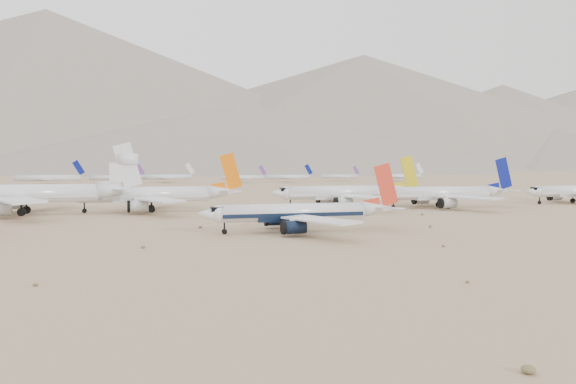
% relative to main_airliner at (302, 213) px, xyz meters
% --- Properties ---
extents(ground, '(7000.00, 7000.00, 0.00)m').
position_rel_main_airliner_xyz_m(ground, '(8.61, -1.57, -4.38)').
color(ground, '#86694E').
rests_on(ground, ground).
extents(main_airliner, '(45.09, 44.05, 15.91)m').
position_rel_main_airliner_xyz_m(main_airliner, '(0.00, 0.00, 0.00)').
color(main_airliner, silver).
rests_on(main_airliner, ground).
extents(row2_navy_widebody, '(50.51, 49.39, 17.97)m').
position_rel_main_airliner_xyz_m(row2_navy_widebody, '(68.30, 52.69, 0.64)').
color(row2_navy_widebody, silver).
rests_on(row2_navy_widebody, ground).
extents(row2_gold_tail, '(52.21, 51.06, 18.59)m').
position_rel_main_airliner_xyz_m(row2_gold_tail, '(34.97, 62.55, 0.82)').
color(row2_gold_tail, silver).
rests_on(row2_gold_tail, ground).
extents(row2_orange_tail, '(54.10, 52.92, 19.30)m').
position_rel_main_airliner_xyz_m(row2_orange_tail, '(-31.36, 63.44, 1.04)').
color(row2_orange_tail, silver).
rests_on(row2_orange_tail, ground).
extents(row2_white_trijet, '(63.37, 61.93, 22.45)m').
position_rel_main_airliner_xyz_m(row2_white_trijet, '(-68.16, 61.79, 2.13)').
color(row2_white_trijet, silver).
rests_on(row2_white_trijet, ground).
extents(distant_storage_row, '(479.52, 64.99, 15.56)m').
position_rel_main_airliner_xyz_m(distant_storage_row, '(-45.74, 322.52, 0.02)').
color(distant_storage_row, silver).
rests_on(distant_storage_row, ground).
extents(mountain_range, '(7354.00, 3024.00, 470.00)m').
position_rel_main_airliner_xyz_m(mountain_range, '(78.79, 1646.44, 185.94)').
color(mountain_range, slate).
rests_on(mountain_range, ground).
extents(foothills, '(4637.50, 1395.00, 155.00)m').
position_rel_main_airliner_xyz_m(foothills, '(535.29, 1098.43, 62.78)').
color(foothills, slate).
rests_on(foothills, ground).
extents(desert_scrub, '(247.37, 121.67, 0.63)m').
position_rel_main_airliner_xyz_m(desert_scrub, '(-2.47, -28.06, -4.09)').
color(desert_scrub, brown).
rests_on(desert_scrub, ground).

